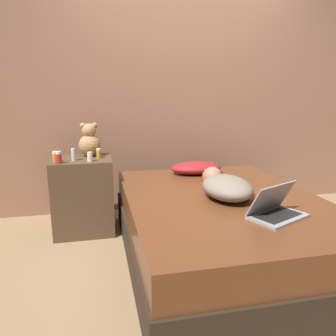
% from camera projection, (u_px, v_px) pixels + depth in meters
% --- Properties ---
extents(ground_plane, '(12.00, 12.00, 0.00)m').
position_uv_depth(ground_plane, '(220.00, 256.00, 2.54)').
color(ground_plane, '#937551').
extents(wall_back, '(8.00, 0.06, 2.60)m').
position_uv_depth(wall_back, '(181.00, 87.00, 3.45)').
color(wall_back, '#996B51').
rests_on(wall_back, ground_plane).
extents(bed, '(1.43, 1.95, 0.49)m').
position_uv_depth(bed, '(221.00, 227.00, 2.49)').
color(bed, '#2D2319').
rests_on(bed, ground_plane).
extents(nightstand, '(0.52, 0.47, 0.67)m').
position_uv_depth(nightstand, '(83.00, 195.00, 2.95)').
color(nightstand, brown).
rests_on(nightstand, ground_plane).
extents(pillow, '(0.49, 0.30, 0.11)m').
position_uv_depth(pillow, '(196.00, 168.00, 3.12)').
color(pillow, maroon).
rests_on(pillow, bed).
extents(person_lying, '(0.36, 0.63, 0.17)m').
position_uv_depth(person_lying, '(225.00, 186.00, 2.41)').
color(person_lying, gray).
rests_on(person_lying, bed).
extents(laptop, '(0.42, 0.35, 0.21)m').
position_uv_depth(laptop, '(275.00, 209.00, 2.02)').
color(laptop, '#9E9EA3').
rests_on(laptop, bed).
extents(teddy_bear, '(0.20, 0.20, 0.30)m').
position_uv_depth(teddy_bear, '(90.00, 142.00, 2.97)').
color(teddy_bear, tan).
rests_on(teddy_bear, nightstand).
extents(bottle_red, '(0.05, 0.05, 0.10)m').
position_uv_depth(bottle_red, '(59.00, 158.00, 2.67)').
color(bottle_red, '#B72D2D').
rests_on(bottle_red, nightstand).
extents(bottle_white, '(0.05, 0.05, 0.08)m').
position_uv_depth(bottle_white, '(90.00, 157.00, 2.75)').
color(bottle_white, white).
rests_on(bottle_white, nightstand).
extents(bottle_amber, '(0.04, 0.04, 0.09)m').
position_uv_depth(bottle_amber, '(99.00, 153.00, 2.90)').
color(bottle_amber, gold).
rests_on(bottle_amber, nightstand).
extents(bottle_orange, '(0.05, 0.05, 0.09)m').
position_uv_depth(bottle_orange, '(55.00, 157.00, 2.73)').
color(bottle_orange, orange).
rests_on(bottle_orange, nightstand).
extents(bottle_clear, '(0.04, 0.04, 0.11)m').
position_uv_depth(bottle_clear, '(73.00, 155.00, 2.78)').
color(bottle_clear, silver).
rests_on(bottle_clear, nightstand).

